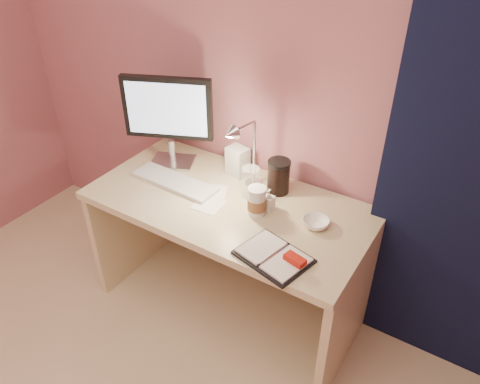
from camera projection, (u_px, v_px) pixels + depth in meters
The scene contains 14 objects.
room at pixel (469, 155), 1.87m from camera, with size 3.50×3.50×3.50m.
desk at pixel (237, 229), 2.48m from camera, with size 1.40×0.70×0.73m.
monitor at pixel (168, 113), 2.43m from camera, with size 0.44×0.24×0.50m.
keyboard at pixel (174, 182), 2.42m from camera, with size 0.48×0.14×0.02m, color white.
planner at pixel (275, 256), 1.95m from camera, with size 0.34×0.28×0.05m.
paper_a at pixel (209, 204), 2.27m from camera, with size 0.14×0.14×0.00m, color silver.
paper_c at pixel (212, 192), 2.36m from camera, with size 0.14×0.14×0.00m, color silver.
coffee_cup at pixel (257, 202), 2.18m from camera, with size 0.09×0.09×0.14m.
clear_cup at pixel (251, 182), 2.30m from camera, with size 0.09×0.09×0.16m, color white.
bowl at pixel (316, 223), 2.13m from camera, with size 0.12×0.12×0.04m, color white.
lotion_bottle at pixel (268, 200), 2.21m from camera, with size 0.05×0.05×0.11m, color silver.
dark_jar at pixel (278, 178), 2.33m from camera, with size 0.11×0.11×0.16m, color black.
product_box at pixel (238, 161), 2.46m from camera, with size 0.11×0.08×0.16m, color silver.
desk_lamp at pixel (248, 153), 2.20m from camera, with size 0.13×0.24×0.39m.
Camera 1 is at (1.04, -0.17, 2.07)m, focal length 35.00 mm.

